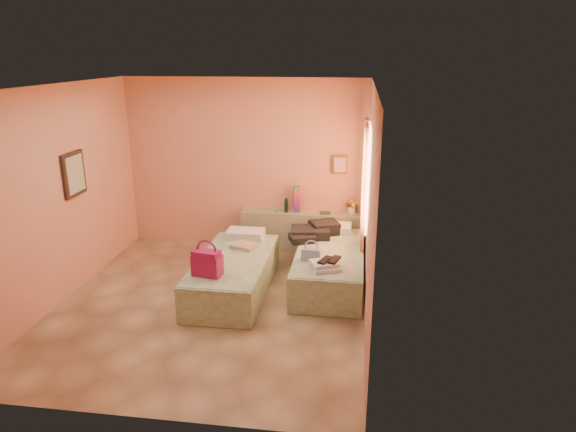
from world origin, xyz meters
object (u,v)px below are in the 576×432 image
flower_vase (352,205)px  towel_stack (325,266)px  blue_handbag (311,255)px  water_bottle (286,206)px  green_book (325,213)px  bed_right (330,267)px  magenta_handbag (207,263)px  headboard_ledge (303,231)px  bed_left (234,275)px

flower_vase → towel_stack: bearing=-98.3°
blue_handbag → towel_stack: 0.34m
water_bottle → green_book: 0.65m
bed_right → magenta_handbag: 1.86m
headboard_ledge → green_book: bearing=-2.6°
green_book → blue_handbag: size_ratio=0.65×
bed_left → blue_handbag: blue_handbag is taller
flower_vase → towel_stack: 2.03m
blue_handbag → towel_stack: size_ratio=0.73×
water_bottle → green_book: (0.65, 0.01, -0.10)m
bed_right → green_book: 1.31m
bed_right → green_book: green_book is taller
green_book → blue_handbag: (-0.08, -1.63, -0.08)m
magenta_handbag → bed_right: bearing=46.2°
water_bottle → magenta_handbag: (-0.67, -2.27, -0.10)m
magenta_handbag → towel_stack: 1.51m
bed_right → green_book: bearing=97.6°
headboard_ledge → blue_handbag: size_ratio=8.02×
bed_right → blue_handbag: bearing=-120.1°
headboard_ledge → bed_right: headboard_ledge is taller
towel_stack → magenta_handbag: bearing=-165.3°
headboard_ledge → bed_left: headboard_ledge is taller
bed_left → towel_stack: size_ratio=5.71×
bed_right → flower_vase: flower_vase is taller
towel_stack → headboard_ledge: bearing=104.7°
blue_handbag → flower_vase: bearing=77.2°
towel_stack → blue_handbag: bearing=128.4°
towel_stack → water_bottle: bearing=112.4°
bed_right → magenta_handbag: bearing=-144.3°
headboard_ledge → water_bottle: (-0.28, -0.02, 0.44)m
bed_left → towel_stack: (1.28, -0.22, 0.30)m
headboard_ledge → green_book: size_ratio=12.41×
headboard_ledge → bed_left: size_ratio=1.02×
bed_left → blue_handbag: bearing=3.2°
headboard_ledge → green_book: green_book is taller
bed_right → towel_stack: bearing=-91.5°
magenta_handbag → blue_handbag: bearing=38.4°
bed_right → towel_stack: towel_stack is taller
green_book → towel_stack: (0.14, -1.90, -0.11)m
bed_left → water_bottle: size_ratio=8.72×
bed_left → magenta_handbag: 0.75m
headboard_ledge → water_bottle: bearing=-175.1°
flower_vase → magenta_handbag: 2.95m
water_bottle → magenta_handbag: water_bottle is taller
water_bottle → blue_handbag: (0.57, -1.62, -0.18)m
bed_right → water_bottle: 1.55m
flower_vase → headboard_ledge: bearing=-174.4°
bed_left → headboard_ledge: bearing=65.9°
bed_left → bed_right: 1.37m
water_bottle → green_book: size_ratio=1.39×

